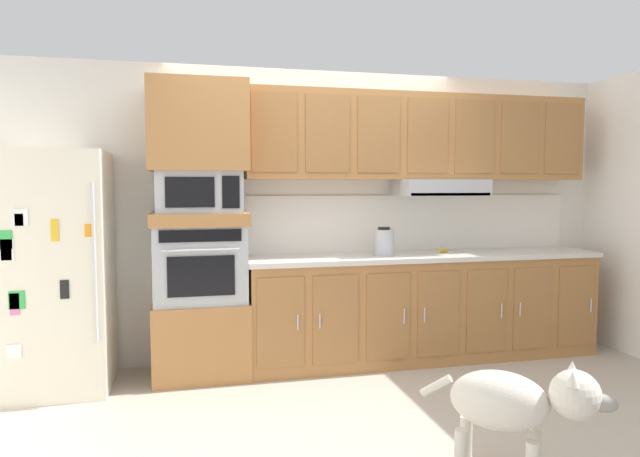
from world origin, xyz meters
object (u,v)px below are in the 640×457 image
at_px(microwave, 199,192).
at_px(screwdriver, 444,251).
at_px(electric_kettle, 384,242).
at_px(dog, 517,402).
at_px(refrigerator, 55,271).
at_px(built_in_oven, 200,263).

relative_size(microwave, screwdriver, 3.91).
xyz_separation_m(electric_kettle, dog, (0.03, -1.93, -0.64)).
height_order(screwdriver, dog, screwdriver).
distance_m(refrigerator, built_in_oven, 1.05).
bearing_deg(built_in_oven, refrigerator, -176.29).
xyz_separation_m(refrigerator, microwave, (1.05, 0.07, 0.58)).
bearing_deg(microwave, built_in_oven, 179.23).
xyz_separation_m(microwave, electric_kettle, (1.51, -0.05, -0.43)).
bearing_deg(microwave, dog, -52.06).
bearing_deg(dog, built_in_oven, 164.84).
distance_m(refrigerator, screwdriver, 3.15).
height_order(microwave, dog, microwave).
distance_m(microwave, dog, 2.73).
height_order(refrigerator, dog, refrigerator).
height_order(microwave, electric_kettle, microwave).
bearing_deg(electric_kettle, built_in_oven, 178.21).
bearing_deg(refrigerator, electric_kettle, 0.46).
height_order(electric_kettle, dog, electric_kettle).
height_order(built_in_oven, dog, built_in_oven).
xyz_separation_m(refrigerator, electric_kettle, (2.56, 0.02, 0.15)).
distance_m(electric_kettle, dog, 2.04).
bearing_deg(built_in_oven, dog, -52.06).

